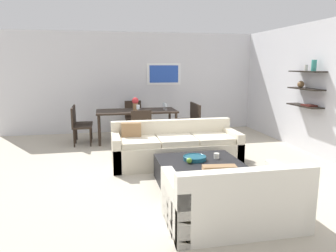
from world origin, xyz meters
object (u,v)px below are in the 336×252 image
dining_chair_right_far (189,117)px  wine_glass_right_near (166,105)px  dining_table (137,113)px  dining_chair_head (133,115)px  dining_chair_foot (141,127)px  loveseat_white (234,201)px  apple_on_coffee_table (189,161)px  dining_chair_right_near (193,120)px  wine_glass_right_far (164,105)px  centerpiece_vase (135,103)px  coffee_table (198,172)px  decorative_bowl (195,158)px  dining_chair_left_near (78,124)px  sofa_beige (175,148)px  dining_chair_left_far (79,121)px  wine_glass_foot (138,107)px  candle_jar (217,156)px

dining_chair_right_far → wine_glass_right_near: wine_glass_right_near is taller
dining_chair_right_far → dining_table: bearing=-171.9°
dining_chair_head → dining_chair_foot: 1.68m
loveseat_white → dining_chair_foot: 3.67m
apple_on_coffee_table → dining_chair_right_near: bearing=73.1°
wine_glass_right_far → apple_on_coffee_table: bearing=-94.4°
loveseat_white → centerpiece_vase: bearing=98.7°
coffee_table → dining_chair_right_near: 3.03m
decorative_bowl → wine_glass_right_far: wine_glass_right_far is taller
dining_chair_left_near → dining_chair_head: size_ratio=1.00×
loveseat_white → dining_chair_left_near: bearing=115.4°
dining_table → dining_chair_head: size_ratio=2.18×
sofa_beige → dining_chair_left_far: bearing=130.5°
dining_chair_head → dining_chair_left_far: (-1.37, -0.64, 0.00)m
dining_chair_left_near → dining_chair_right_near: 2.73m
loveseat_white → wine_glass_foot: bearing=99.0°
candle_jar → wine_glass_foot: (-0.94, 2.69, 0.45)m
coffee_table → wine_glass_right_far: bearing=88.7°
dining_table → dining_chair_left_far: 1.39m
dining_chair_foot → wine_glass_foot: 0.59m
dining_chair_right_near → dining_chair_left_near: bearing=180.0°
sofa_beige → dining_chair_foot: bearing=113.6°
sofa_beige → coffee_table: size_ratio=1.88×
dining_table → wine_glass_foot: 0.42m
candle_jar → centerpiece_vase: size_ratio=0.27×
candle_jar → dining_chair_right_far: 3.29m
decorative_bowl → wine_glass_foot: (-0.58, 2.70, 0.46)m
candle_jar → centerpiece_vase: bearing=107.7°
candle_jar → wine_glass_foot: bearing=109.2°
sofa_beige → dining_table: sofa_beige is taller
dining_chair_head → dining_chair_right_near: (1.37, -1.03, 0.00)m
loveseat_white → coffee_table: bearing=90.8°
loveseat_white → centerpiece_vase: 4.50m
wine_glass_right_near → dining_table: bearing=171.4°
dining_table → wine_glass_right_near: 0.74m
coffee_table → decorative_bowl: bearing=144.6°
apple_on_coffee_table → centerpiece_vase: 3.26m
dining_chair_left_far → dining_chair_left_near: bearing=-90.0°
wine_glass_right_near → dining_chair_right_near: bearing=-7.5°
centerpiece_vase → candle_jar: bearing=-72.3°
apple_on_coffee_table → centerpiece_vase: bearing=98.5°
dining_table → dining_chair_left_near: (-1.37, -0.19, -0.18)m
sofa_beige → loveseat_white: size_ratio=1.53×
dining_chair_right_near → centerpiece_vase: (-1.40, 0.16, 0.42)m
dining_chair_head → dining_table: bearing=-90.0°
dining_chair_head → wine_glass_right_far: (0.70, -0.73, 0.36)m
dining_chair_right_near → dining_chair_right_far: same height
wine_glass_right_far → dining_chair_right_far: bearing=7.5°
sofa_beige → dining_chair_left_near: bearing=136.1°
centerpiece_vase → apple_on_coffee_table: bearing=-81.5°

